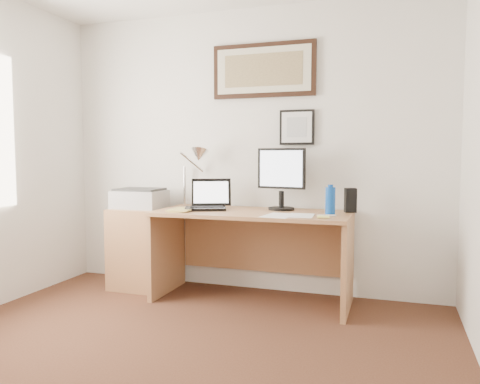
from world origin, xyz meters
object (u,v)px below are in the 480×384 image
at_px(book, 172,209).
at_px(laptop, 208,203).
at_px(printer, 140,198).
at_px(side_cabinet, 141,248).
at_px(desk, 255,238).
at_px(water_bottle, 330,201).
at_px(lcd_monitor, 281,176).

relative_size(book, laptop, 0.62).
relative_size(book, printer, 0.57).
xyz_separation_m(side_cabinet, desk, (1.07, 0.04, 0.15)).
distance_m(side_cabinet, laptop, 0.80).
relative_size(laptop, printer, 0.93).
relative_size(water_bottle, lcd_monitor, 0.42).
height_order(book, desk, book).
bearing_deg(laptop, book, -142.83).
relative_size(book, desk, 0.16).
bearing_deg(lcd_monitor, water_bottle, -25.89).
bearing_deg(desk, printer, 179.84).
xyz_separation_m(book, lcd_monitor, (0.85, 0.33, 0.28)).
height_order(water_bottle, laptop, laptop).
distance_m(water_bottle, lcd_monitor, 0.52).
xyz_separation_m(side_cabinet, printer, (-0.03, 0.04, 0.45)).
relative_size(side_cabinet, book, 2.89).
bearing_deg(book, printer, 151.33).
xyz_separation_m(side_cabinet, book, (0.42, -0.21, 0.39)).
xyz_separation_m(water_bottle, laptop, (-1.05, 0.07, -0.05)).
xyz_separation_m(desk, laptop, (-0.40, -0.06, 0.29)).
relative_size(lcd_monitor, printer, 1.18).
bearing_deg(laptop, printer, 175.19).
xyz_separation_m(water_bottle, printer, (-1.74, 0.13, -0.04)).
xyz_separation_m(laptop, lcd_monitor, (0.61, 0.14, 0.23)).
height_order(laptop, lcd_monitor, lcd_monitor).
bearing_deg(water_bottle, side_cabinet, 177.02).
height_order(desk, lcd_monitor, lcd_monitor).
distance_m(desk, laptop, 0.50).
height_order(desk, printer, printer).
bearing_deg(side_cabinet, laptop, -1.72).
xyz_separation_m(desk, lcd_monitor, (0.21, 0.09, 0.53)).
relative_size(water_bottle, desk, 0.14).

